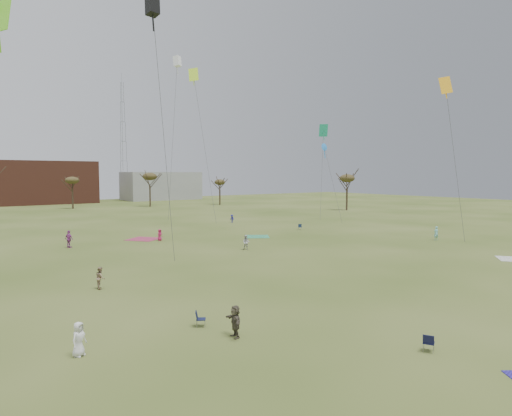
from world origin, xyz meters
TOP-DOWN VIEW (x-y plane):
  - ground at (0.00, 0.00)m, footprint 260.00×260.00m
  - flyer_near_left at (-16.79, 3.01)m, footprint 0.93×0.85m
  - spectator_fore_b at (-12.22, 14.55)m, footprint 0.79×0.91m
  - spectator_fore_c at (-9.73, 0.70)m, footprint 0.78×1.61m
  - flyer_mid_c at (29.36, 13.32)m, footprint 0.74×0.60m
  - spectator_mid_d at (-9.38, 34.95)m, footprint 0.94×1.25m
  - spectator_mid_e at (5.94, 21.82)m, footprint 0.99×1.00m
  - flyer_far_b at (1.14, 33.78)m, footprint 0.82×0.68m
  - flyer_far_c at (19.91, 45.74)m, footprint 0.69×0.98m
  - blanket_plum at (0.03, 36.22)m, footprint 5.09×5.09m
  - blanket_olive at (13.07, 29.36)m, footprint 4.39×4.39m
  - camp_chair_left at (-10.37, 3.14)m, footprint 0.73×0.71m
  - camp_chair_center at (-3.46, -6.26)m, footprint 0.71×0.69m
  - camp_chair_right at (22.52, 31.27)m, footprint 0.74×0.74m
  - kites_aloft at (3.26, 27.20)m, footprint 69.29×58.99m
  - tree_line at (-2.85, 79.12)m, footprint 117.44×49.32m
  - building_brick at (5.00, 120.00)m, footprint 26.00×16.00m
  - building_grey at (40.00, 118.00)m, footprint 24.00×12.00m
  - radio_tower at (30.00, 125.00)m, footprint 1.51×1.72m

SIDE VIEW (x-z plane):
  - ground at x=0.00m, z-range 0.00..0.00m
  - blanket_plum at x=0.03m, z-range -0.01..0.02m
  - blanket_olive at x=13.07m, z-range -0.01..0.02m
  - camp_chair_left at x=-10.37m, z-range -0.18..0.69m
  - camp_chair_center at x=-3.46m, z-range -0.18..0.69m
  - camp_chair_right at x=22.52m, z-range -0.18..0.69m
  - flyer_far_c at x=19.91m, z-range 0.00..1.39m
  - flyer_far_b at x=1.14m, z-range 0.00..1.45m
  - flyer_near_left at x=-16.79m, z-range 0.00..1.60m
  - spectator_fore_b at x=-12.22m, z-range 0.00..1.61m
  - spectator_mid_e at x=5.94m, z-range 0.00..1.62m
  - spectator_fore_c at x=-9.73m, z-range 0.00..1.66m
  - flyer_mid_c at x=29.36m, z-range 0.00..1.75m
  - spectator_mid_d at x=-9.38m, z-range 0.00..1.97m
  - building_grey at x=40.00m, z-range 0.00..9.00m
  - building_brick at x=5.00m, z-range 0.00..12.00m
  - tree_line at x=-2.85m, z-range 2.63..11.54m
  - radio_tower at x=30.00m, z-range -1.29..39.71m
  - kites_aloft at x=3.26m, z-range 7.34..33.50m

